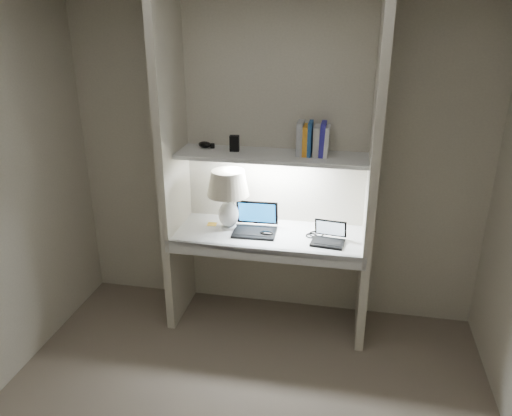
% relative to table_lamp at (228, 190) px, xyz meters
% --- Properties ---
extents(back_wall, '(3.20, 0.01, 2.50)m').
position_rel_table_lamp_xyz_m(back_wall, '(0.32, 0.24, 0.16)').
color(back_wall, beige).
rests_on(back_wall, floor).
extents(alcove_panel_left, '(0.06, 0.55, 2.50)m').
position_rel_table_lamp_xyz_m(alcove_panel_left, '(-0.41, -0.03, 0.16)').
color(alcove_panel_left, beige).
rests_on(alcove_panel_left, floor).
extents(alcove_panel_right, '(0.06, 0.55, 2.50)m').
position_rel_table_lamp_xyz_m(alcove_panel_right, '(1.05, -0.03, 0.16)').
color(alcove_panel_right, beige).
rests_on(alcove_panel_right, floor).
extents(desk, '(1.40, 0.55, 0.04)m').
position_rel_table_lamp_xyz_m(desk, '(0.32, -0.03, -0.34)').
color(desk, white).
rests_on(desk, alcove_panel_left).
extents(desk_apron, '(1.46, 0.03, 0.10)m').
position_rel_table_lamp_xyz_m(desk_apron, '(0.32, -0.29, -0.37)').
color(desk_apron, silver).
rests_on(desk_apron, desk).
extents(shelf, '(1.40, 0.36, 0.03)m').
position_rel_table_lamp_xyz_m(shelf, '(0.32, 0.06, 0.26)').
color(shelf, silver).
rests_on(shelf, back_wall).
extents(strip_light, '(0.60, 0.04, 0.02)m').
position_rel_table_lamp_xyz_m(strip_light, '(0.32, 0.06, 0.24)').
color(strip_light, white).
rests_on(strip_light, shelf).
extents(table_lamp, '(0.32, 0.32, 0.47)m').
position_rel_table_lamp_xyz_m(table_lamp, '(0.00, 0.00, 0.00)').
color(table_lamp, white).
rests_on(table_lamp, desk).
extents(laptop_main, '(0.33, 0.29, 0.22)m').
position_rel_table_lamp_xyz_m(laptop_main, '(0.21, -0.01, -0.26)').
color(laptop_main, black).
rests_on(laptop_main, desk).
extents(laptop_netbook, '(0.26, 0.23, 0.15)m').
position_rel_table_lamp_xyz_m(laptop_netbook, '(0.77, -0.10, -0.28)').
color(laptop_netbook, black).
rests_on(laptop_netbook, desk).
extents(speaker, '(0.11, 0.09, 0.13)m').
position_rel_table_lamp_xyz_m(speaker, '(0.25, 0.19, -0.25)').
color(speaker, silver).
rests_on(speaker, desk).
extents(mouse, '(0.11, 0.07, 0.04)m').
position_rel_table_lamp_xyz_m(mouse, '(0.31, -0.08, -0.30)').
color(mouse, black).
rests_on(mouse, desk).
extents(cable_coil, '(0.14, 0.14, 0.01)m').
position_rel_table_lamp_xyz_m(cable_coil, '(0.68, 0.01, -0.31)').
color(cable_coil, black).
rests_on(cable_coil, desk).
extents(sticky_note, '(0.08, 0.08, 0.00)m').
position_rel_table_lamp_xyz_m(sticky_note, '(-0.15, 0.05, -0.31)').
color(sticky_note, yellow).
rests_on(sticky_note, desk).
extents(book_row, '(0.23, 0.16, 0.24)m').
position_rel_table_lamp_xyz_m(book_row, '(0.61, 0.09, 0.39)').
color(book_row, white).
rests_on(book_row, shelf).
extents(shelf_box, '(0.07, 0.06, 0.12)m').
position_rel_table_lamp_xyz_m(shelf_box, '(0.03, 0.09, 0.34)').
color(shelf_box, black).
rests_on(shelf_box, shelf).
extents(shelf_gadget, '(0.13, 0.12, 0.05)m').
position_rel_table_lamp_xyz_m(shelf_gadget, '(-0.21, 0.14, 0.30)').
color(shelf_gadget, black).
rests_on(shelf_gadget, shelf).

